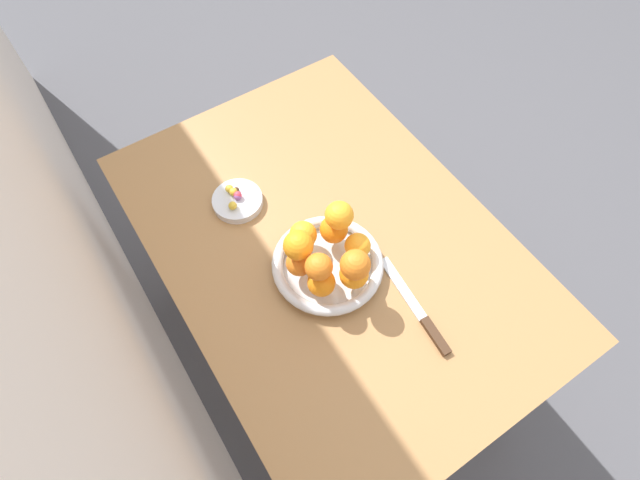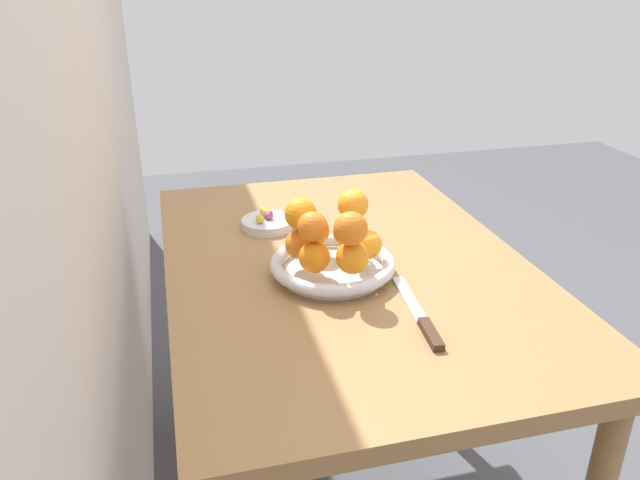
# 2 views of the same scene
# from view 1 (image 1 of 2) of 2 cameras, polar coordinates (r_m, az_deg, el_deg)

# --- Properties ---
(ground_plane) EXTENTS (6.00, 6.00, 0.00)m
(ground_plane) POSITION_cam_1_polar(r_m,az_deg,el_deg) (1.87, 0.74, -11.69)
(ground_plane) COLOR #4C4C51
(wall_back) EXTENTS (4.00, 0.05, 2.50)m
(wall_back) POSITION_cam_1_polar(r_m,az_deg,el_deg) (0.73, -32.73, 1.54)
(wall_back) COLOR beige
(wall_back) RESTS_ON ground_plane
(dining_table) EXTENTS (1.10, 0.76, 0.74)m
(dining_table) POSITION_cam_1_polar(r_m,az_deg,el_deg) (1.27, 1.06, -2.13)
(dining_table) COLOR #9E7042
(dining_table) RESTS_ON ground_plane
(fruit_bowl) EXTENTS (0.26, 0.26, 0.04)m
(fruit_bowl) POSITION_cam_1_polar(r_m,az_deg,el_deg) (1.14, 0.87, -2.84)
(fruit_bowl) COLOR silver
(fruit_bowl) RESTS_ON dining_table
(candy_dish) EXTENTS (0.13, 0.13, 0.02)m
(candy_dish) POSITION_cam_1_polar(r_m,az_deg,el_deg) (1.26, -9.40, 4.42)
(candy_dish) COLOR silver
(candy_dish) RESTS_ON dining_table
(orange_0) EXTENTS (0.06, 0.06, 0.06)m
(orange_0) POSITION_cam_1_polar(r_m,az_deg,el_deg) (1.09, -2.39, -2.61)
(orange_0) COLOR orange
(orange_0) RESTS_ON fruit_bowl
(orange_1) EXTENTS (0.06, 0.06, 0.06)m
(orange_1) POSITION_cam_1_polar(r_m,az_deg,el_deg) (1.07, 0.16, -4.89)
(orange_1) COLOR orange
(orange_1) RESTS_ON fruit_bowl
(orange_2) EXTENTS (0.06, 0.06, 0.06)m
(orange_2) POSITION_cam_1_polar(r_m,az_deg,el_deg) (1.08, 3.90, -3.91)
(orange_2) COLOR orange
(orange_2) RESTS_ON fruit_bowl
(orange_3) EXTENTS (0.06, 0.06, 0.06)m
(orange_3) POSITION_cam_1_polar(r_m,az_deg,el_deg) (1.11, 4.32, -0.68)
(orange_3) COLOR orange
(orange_3) RESTS_ON fruit_bowl
(orange_4) EXTENTS (0.07, 0.07, 0.07)m
(orange_4) POSITION_cam_1_polar(r_m,az_deg,el_deg) (1.13, 1.55, 1.21)
(orange_4) COLOR orange
(orange_4) RESTS_ON fruit_bowl
(orange_5) EXTENTS (0.06, 0.06, 0.06)m
(orange_5) POSITION_cam_1_polar(r_m,az_deg,el_deg) (1.12, -1.95, 0.60)
(orange_5) COLOR orange
(orange_5) RESTS_ON fruit_bowl
(orange_6) EXTENTS (0.06, 0.06, 0.06)m
(orange_6) POSITION_cam_1_polar(r_m,az_deg,el_deg) (1.07, 2.20, 2.84)
(orange_6) COLOR orange
(orange_6) RESTS_ON orange_4
(orange_7) EXTENTS (0.06, 0.06, 0.06)m
(orange_7) POSITION_cam_1_polar(r_m,az_deg,el_deg) (1.01, 4.05, -2.84)
(orange_7) COLOR orange
(orange_7) RESTS_ON orange_2
(orange_8) EXTENTS (0.06, 0.06, 0.06)m
(orange_8) POSITION_cam_1_polar(r_m,az_deg,el_deg) (1.02, -0.14, -3.08)
(orange_8) COLOR orange
(orange_8) RESTS_ON orange_1
(orange_9) EXTENTS (0.07, 0.07, 0.07)m
(orange_9) POSITION_cam_1_polar(r_m,az_deg,el_deg) (1.04, -2.50, -0.61)
(orange_9) COLOR orange
(orange_9) RESTS_ON orange_0
(candy_ball_0) EXTENTS (0.02, 0.02, 0.02)m
(candy_ball_0) POSITION_cam_1_polar(r_m,az_deg,el_deg) (1.25, -9.38, 5.06)
(candy_ball_0) COLOR #C6384C
(candy_ball_0) RESTS_ON candy_dish
(candy_ball_1) EXTENTS (0.02, 0.02, 0.02)m
(candy_ball_1) POSITION_cam_1_polar(r_m,az_deg,el_deg) (1.25, -9.41, 4.93)
(candy_ball_1) COLOR #8C4C99
(candy_ball_1) RESTS_ON candy_dish
(candy_ball_2) EXTENTS (0.02, 0.02, 0.02)m
(candy_ball_2) POSITION_cam_1_polar(r_m,az_deg,el_deg) (1.26, -10.33, 5.79)
(candy_ball_2) COLOR gold
(candy_ball_2) RESTS_ON candy_dish
(candy_ball_3) EXTENTS (0.02, 0.02, 0.02)m
(candy_ball_3) POSITION_cam_1_polar(r_m,az_deg,el_deg) (1.23, -9.95, 3.88)
(candy_ball_3) COLOR gold
(candy_ball_3) RESTS_ON candy_dish
(candy_ball_4) EXTENTS (0.02, 0.02, 0.02)m
(candy_ball_4) POSITION_cam_1_polar(r_m,az_deg,el_deg) (1.26, -9.86, 5.44)
(candy_ball_4) COLOR gold
(candy_ball_4) RESTS_ON candy_dish
(candy_ball_5) EXTENTS (0.01, 0.01, 0.01)m
(candy_ball_5) POSITION_cam_1_polar(r_m,az_deg,el_deg) (1.26, -9.54, 5.69)
(candy_ball_5) COLOR #472819
(candy_ball_5) RESTS_ON candy_dish
(knife) EXTENTS (0.26, 0.05, 0.01)m
(knife) POSITION_cam_1_polar(r_m,az_deg,el_deg) (1.13, 11.30, -8.16)
(knife) COLOR #3F2819
(knife) RESTS_ON dining_table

